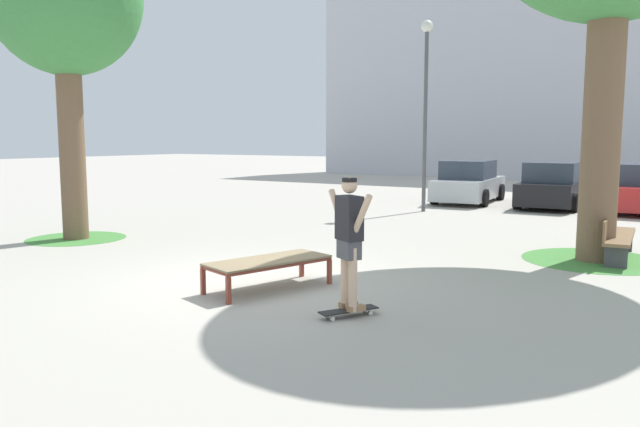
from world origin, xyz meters
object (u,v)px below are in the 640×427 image
(car_black, at_px, (553,186))
(skateboard, at_px, (349,311))
(car_silver, at_px, (469,183))
(park_bench, at_px, (617,235))
(light_post, at_px, (426,87))
(skater, at_px, (349,234))
(skate_box, at_px, (268,262))

(car_black, bearing_deg, skateboard, -88.59)
(car_silver, height_order, park_bench, car_silver)
(skateboard, height_order, park_bench, park_bench)
(car_black, bearing_deg, park_bench, -71.90)
(light_post, bearing_deg, skater, -72.59)
(skateboard, bearing_deg, light_post, 107.41)
(park_bench, xyz_separation_m, light_post, (-6.03, 5.29, 3.38))
(car_silver, bearing_deg, car_black, -0.63)
(skater, xyz_separation_m, light_post, (-3.55, 11.32, 2.75))
(skate_box, distance_m, car_silver, 14.20)
(car_black, bearing_deg, light_post, -133.10)
(skateboard, height_order, car_black, car_black)
(skate_box, xyz_separation_m, skateboard, (1.74, -0.64, -0.34))
(skateboard, bearing_deg, skate_box, 159.83)
(skater, xyz_separation_m, car_silver, (-3.23, 14.76, -0.38))
(car_silver, bearing_deg, skate_box, -83.98)
(skate_box, relative_size, skater, 1.21)
(skate_box, bearing_deg, car_silver, 96.02)
(car_silver, relative_size, park_bench, 1.78)
(park_bench, height_order, light_post, light_post)
(skateboard, height_order, skater, skater)
(skater, bearing_deg, skate_box, 159.88)
(skate_box, distance_m, park_bench, 6.85)
(skate_box, relative_size, car_silver, 0.47)
(skater, relative_size, light_post, 0.29)
(light_post, bearing_deg, skateboard, -72.59)
(car_silver, xyz_separation_m, park_bench, (5.71, -8.73, -0.24))
(car_black, relative_size, light_post, 0.73)
(skateboard, distance_m, car_silver, 15.12)
(skateboard, relative_size, car_black, 0.19)
(car_silver, bearing_deg, light_post, -95.34)
(park_bench, relative_size, light_post, 0.41)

